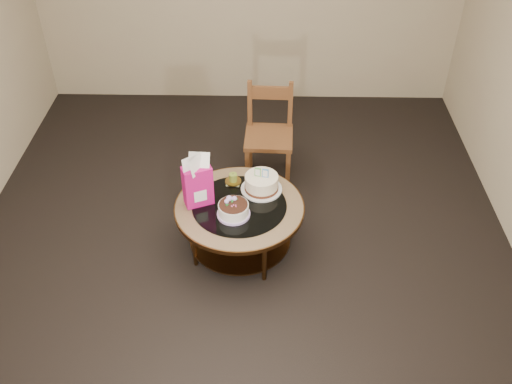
{
  "coord_description": "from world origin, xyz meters",
  "views": [
    {
      "loc": [
        0.2,
        -3.36,
        3.34
      ],
      "look_at": [
        0.13,
        0.02,
        0.58
      ],
      "focal_mm": 40.0,
      "sensor_mm": 36.0,
      "label": 1
    }
  ],
  "objects_px": {
    "decorated_cake": "(233,210)",
    "dining_chair": "(269,134)",
    "coffee_table": "(239,213)",
    "cream_cake": "(261,183)",
    "gift_bag": "(197,181)"
  },
  "relations": [
    {
      "from": "coffee_table",
      "to": "dining_chair",
      "type": "distance_m",
      "value": 1.01
    },
    {
      "from": "coffee_table",
      "to": "gift_bag",
      "type": "height_order",
      "value": "gift_bag"
    },
    {
      "from": "decorated_cake",
      "to": "dining_chair",
      "type": "relative_size",
      "value": 0.27
    },
    {
      "from": "gift_bag",
      "to": "decorated_cake",
      "type": "bearing_deg",
      "value": -49.58
    },
    {
      "from": "decorated_cake",
      "to": "cream_cake",
      "type": "height_order",
      "value": "cream_cake"
    },
    {
      "from": "coffee_table",
      "to": "dining_chair",
      "type": "relative_size",
      "value": 1.1
    },
    {
      "from": "coffee_table",
      "to": "cream_cake",
      "type": "relative_size",
      "value": 3.08
    },
    {
      "from": "cream_cake",
      "to": "gift_bag",
      "type": "xyz_separation_m",
      "value": [
        -0.49,
        -0.17,
        0.15
      ]
    },
    {
      "from": "dining_chair",
      "to": "cream_cake",
      "type": "bearing_deg",
      "value": -91.91
    },
    {
      "from": "coffee_table",
      "to": "dining_chair",
      "type": "bearing_deg",
      "value": 76.9
    },
    {
      "from": "cream_cake",
      "to": "gift_bag",
      "type": "height_order",
      "value": "gift_bag"
    },
    {
      "from": "decorated_cake",
      "to": "gift_bag",
      "type": "bearing_deg",
      "value": 152.93
    },
    {
      "from": "decorated_cake",
      "to": "gift_bag",
      "type": "xyz_separation_m",
      "value": [
        -0.28,
        0.14,
        0.17
      ]
    },
    {
      "from": "cream_cake",
      "to": "gift_bag",
      "type": "distance_m",
      "value": 0.54
    },
    {
      "from": "coffee_table",
      "to": "cream_cake",
      "type": "height_order",
      "value": "cream_cake"
    }
  ]
}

